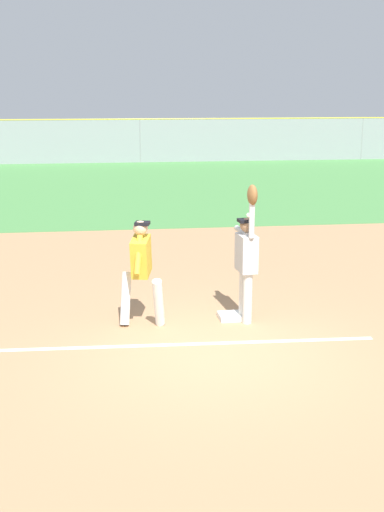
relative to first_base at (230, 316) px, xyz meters
name	(u,v)px	position (x,y,z in m)	size (l,w,h in m)	color
ground_plane	(213,353)	(-0.50, -1.39, -0.04)	(75.30, 75.30, 0.00)	tan
outfield_grass	(149,185)	(-0.50, 14.94, -0.04)	(46.35, 15.80, 0.01)	#4C8C47
first_base	(230,316)	(0.00, 0.00, 0.00)	(0.38, 0.38, 0.08)	white
fielder	(247,255)	(0.22, -0.15, 1.08)	(0.31, 0.90, 2.28)	silver
runner	(141,266)	(-1.46, -0.15, 0.96)	(0.75, 0.84, 1.72)	white
baseball	(249,215)	(0.20, -0.34, 1.76)	(0.07, 0.07, 0.07)	white
outfield_fence	(140,141)	(-0.50, 22.84, 1.05)	(46.43, 0.08, 2.18)	#93999E
parked_car_black	(18,144)	(-6.99, 26.39, 0.63)	(4.55, 2.41, 1.25)	black
parked_car_white	(129,144)	(-0.99, 26.12, 0.63)	(4.52, 2.35, 1.25)	white
parked_car_red	(230,143)	(4.68, 26.06, 0.63)	(4.52, 2.35, 1.25)	#B21E1E
parked_car_silver	(323,142)	(10.05, 25.99, 0.63)	(4.50, 2.32, 1.25)	#B7B7BC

